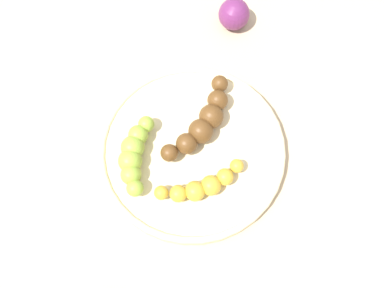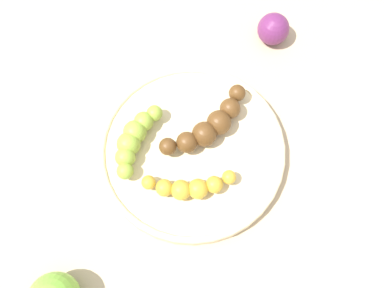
{
  "view_description": "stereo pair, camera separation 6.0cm",
  "coord_description": "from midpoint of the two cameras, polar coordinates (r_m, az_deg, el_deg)",
  "views": [
    {
      "loc": [
        -0.02,
        0.21,
        0.6
      ],
      "look_at": [
        0.0,
        0.0,
        0.04
      ],
      "focal_mm": 39.48,
      "sensor_mm": 36.0,
      "label": 1
    },
    {
      "loc": [
        -0.08,
        0.2,
        0.6
      ],
      "look_at": [
        0.0,
        0.0,
        0.04
      ],
      "focal_mm": 39.48,
      "sensor_mm": 36.0,
      "label": 2
    }
  ],
  "objects": [
    {
      "name": "banana_spotted",
      "position": [
        0.59,
        2.56,
        -6.18
      ],
      "size": [
        0.12,
        0.07,
        0.03
      ],
      "rotation": [
        0.0,
        0.0,
        2.01
      ],
      "color": "gold",
      "rests_on": "fruit_bowl"
    },
    {
      "name": "ground_plane",
      "position": [
        0.64,
        2.68,
        -1.56
      ],
      "size": [
        2.4,
        2.4,
        0.0
      ],
      "primitive_type": "plane",
      "color": "tan"
    },
    {
      "name": "plum_purple",
      "position": [
        0.72,
        13.33,
        14.61
      ],
      "size": [
        0.05,
        0.05,
        0.05
      ],
      "primitive_type": "sphere",
      "color": "#662659",
      "rests_on": "ground_plane"
    },
    {
      "name": "banana_overripe",
      "position": [
        0.61,
        5.14,
        2.13
      ],
      "size": [
        0.09,
        0.14,
        0.04
      ],
      "rotation": [
        0.0,
        0.0,
        2.64
      ],
      "color": "#593819",
      "rests_on": "fruit_bowl"
    },
    {
      "name": "fruit_bowl",
      "position": [
        0.62,
        2.73,
        -1.2
      ],
      "size": [
        0.28,
        0.28,
        0.02
      ],
      "color": "beige",
      "rests_on": "ground_plane"
    },
    {
      "name": "banana_green",
      "position": [
        0.61,
        -5.05,
        0.33
      ],
      "size": [
        0.04,
        0.12,
        0.03
      ],
      "rotation": [
        0.0,
        0.0,
        6.25
      ],
      "color": "#8CAD38",
      "rests_on": "fruit_bowl"
    }
  ]
}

